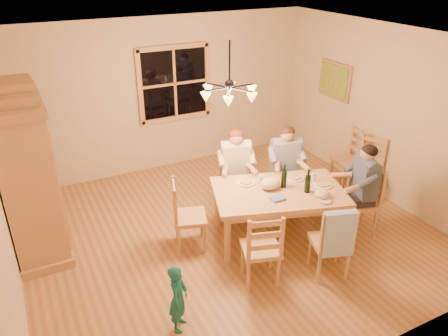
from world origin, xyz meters
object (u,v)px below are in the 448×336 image
chair_end_right (359,212)px  adult_plaid_man (286,158)px  armoire (28,177)px  wine_bottle_b (308,181)px  chair_end_left (190,227)px  adult_slate_man (364,178)px  dining_table (278,197)px  child (178,298)px  wine_bottle_a (284,176)px  adult_woman (236,161)px  chair_far_left (235,193)px  chair_near_right (329,252)px  chair_far_right (284,189)px  chair_near_left (260,259)px  chair_spare_front (364,179)px  chair_spare_back (346,169)px  chandelier (229,92)px

chair_end_right → adult_plaid_man: 1.31m
armoire → wine_bottle_b: size_ratio=6.97×
chair_end_left → adult_slate_man: size_ratio=1.13×
dining_table → chair_end_left: bearing=162.3°
chair_end_right → child: 3.02m
armoire → wine_bottle_b: bearing=-24.8°
adult_slate_man → wine_bottle_a: size_ratio=2.65×
adult_woman → chair_end_left: bearing=46.7°
armoire → wine_bottle_b: armoire is taller
chair_far_left → wine_bottle_b: (0.47, -1.12, 0.62)m
armoire → dining_table: armoire is taller
adult_woman → wine_bottle_b: (0.47, -1.12, 0.08)m
chair_near_right → adult_plaid_man: bearing=93.4°
chair_far_right → chair_near_right: bearing=93.4°
adult_plaid_man → child: 2.91m
chair_far_right → chair_near_left: same height
wine_bottle_a → chair_spare_front: bearing=9.7°
wine_bottle_a → chair_spare_back: 2.05m
chair_far_left → wine_bottle_a: (0.27, -0.86, 0.62)m
child → chair_spare_back: 4.11m
chair_far_right → chair_spare_back: 1.35m
chandelier → chair_end_right: chandelier is taller
chair_far_right → adult_slate_man: bearing=136.6°
chair_near_left → child: 1.20m
adult_plaid_man → armoire: bearing=7.7°
chair_end_right → adult_woman: adult_woman is taller
adult_woman → wine_bottle_a: size_ratio=2.65×
chair_near_right → chair_end_left: (-1.31, 1.28, 0.00)m
chandelier → chair_spare_front: (2.45, -0.06, -1.77)m
chair_far_right → child: size_ratio=1.24×
chair_far_right → adult_woman: 0.94m
armoire → chair_end_right: bearing=-22.1°
chair_spare_back → chair_far_right: bearing=100.9°
chair_end_right → wine_bottle_b: wine_bottle_b is taller
chair_end_left → adult_woman: bearing=136.7°
chair_near_right → wine_bottle_a: 1.15m
adult_woman → wine_bottle_b: 1.22m
chair_end_right → child: (-2.97, -0.56, 0.10)m
dining_table → chair_far_right: size_ratio=1.99×
chair_end_right → wine_bottle_b: (-0.84, 0.16, 0.62)m
chair_near_right → chair_end_left: size_ratio=1.00×
chair_far_right → chair_near_right: (-0.41, -1.59, 0.00)m
armoire → wine_bottle_a: bearing=-22.1°
armoire → chair_spare_back: armoire is taller
chair_spare_back → chair_far_left: bearing=92.8°
chandelier → adult_slate_man: bearing=-25.0°
wine_bottle_a → child: size_ratio=0.41×
wine_bottle_a → adult_plaid_man: bearing=53.6°
dining_table → chair_near_left: chair_near_left is taller
chandelier → dining_table: 1.57m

